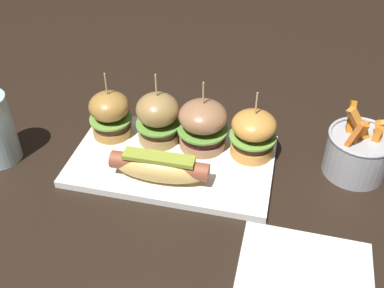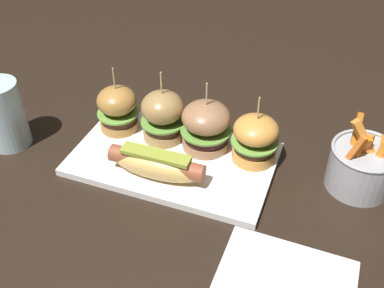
% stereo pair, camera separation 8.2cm
% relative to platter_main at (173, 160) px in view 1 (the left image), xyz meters
% --- Properties ---
extents(ground_plane, '(3.00, 3.00, 0.00)m').
position_rel_platter_main_xyz_m(ground_plane, '(0.00, 0.00, -0.01)').
color(ground_plane, black).
extents(platter_main, '(0.38, 0.22, 0.01)m').
position_rel_platter_main_xyz_m(platter_main, '(0.00, 0.00, 0.00)').
color(platter_main, white).
rests_on(platter_main, ground).
extents(hot_dog, '(0.18, 0.05, 0.05)m').
position_rel_platter_main_xyz_m(hot_dog, '(-0.01, -0.06, 0.03)').
color(hot_dog, '#DFB362').
rests_on(hot_dog, platter_main).
extents(slider_far_left, '(0.08, 0.08, 0.14)m').
position_rel_platter_main_xyz_m(slider_far_left, '(-0.14, 0.05, 0.05)').
color(slider_far_left, '#A77637').
rests_on(slider_far_left, platter_main).
extents(slider_center_left, '(0.09, 0.09, 0.15)m').
position_rel_platter_main_xyz_m(slider_center_left, '(-0.04, 0.05, 0.06)').
color(slider_center_left, '#9D7945').
rests_on(slider_center_left, platter_main).
extents(slider_center_right, '(0.10, 0.10, 0.14)m').
position_rel_platter_main_xyz_m(slider_center_right, '(0.05, 0.05, 0.06)').
color(slider_center_right, '#996B49').
rests_on(slider_center_right, platter_main).
extents(slider_far_right, '(0.09, 0.09, 0.14)m').
position_rel_platter_main_xyz_m(slider_far_right, '(0.14, 0.05, 0.05)').
color(slider_far_right, '#D28C3D').
rests_on(slider_far_right, platter_main).
extents(fries_bucket, '(0.12, 0.12, 0.14)m').
position_rel_platter_main_xyz_m(fries_bucket, '(0.33, 0.06, 0.04)').
color(fries_bucket, '#A8AAB2').
rests_on(fries_bucket, ground).
extents(side_plate, '(0.20, 0.20, 0.01)m').
position_rel_platter_main_xyz_m(side_plate, '(0.25, -0.22, -0.00)').
color(side_plate, white).
rests_on(side_plate, ground).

